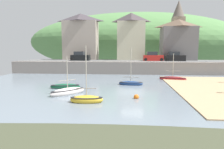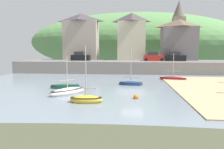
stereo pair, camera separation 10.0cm
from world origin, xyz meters
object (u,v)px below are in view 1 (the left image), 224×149
object	(u,v)px
waterfront_building_right	(178,39)
sailboat_far_left	(131,83)
motorboat_with_cabin	(68,92)
sailboat_tall_mast	(65,86)
waterfront_building_left	(81,36)
parked_car_near_slipway	(80,57)
mooring_buoy	(136,97)
church_with_spire	(178,29)
waterfront_building_centre	(131,36)
parked_car_end_of_row	(175,57)
rowboat_small_beached	(87,99)
sailboat_white_hull	(173,78)
parked_car_by_wall	(153,57)

from	to	relation	value
waterfront_building_right	sailboat_far_left	xyz separation A→B (m)	(-10.86, -20.50, -6.84)
motorboat_with_cabin	sailboat_tall_mast	world-z (taller)	motorboat_with_cabin
waterfront_building_left	waterfront_building_right	size ratio (longest dim) A/B	1.17
sailboat_tall_mast	parked_car_near_slipway	size ratio (longest dim) A/B	0.92
waterfront_building_right	waterfront_building_left	bearing A→B (deg)	180.00
waterfront_building_left	mooring_buoy	bearing A→B (deg)	-66.54
waterfront_building_left	church_with_spire	xyz separation A→B (m)	(23.47, 4.00, 1.91)
waterfront_building_centre	motorboat_with_cabin	distance (m)	28.97
motorboat_with_cabin	sailboat_tall_mast	xyz separation A→B (m)	(-1.42, 3.55, -0.09)
sailboat_tall_mast	parked_car_end_of_row	bearing A→B (deg)	37.49
parked_car_end_of_row	mooring_buoy	bearing A→B (deg)	-107.40
waterfront_building_right	motorboat_with_cabin	distance (m)	33.07
motorboat_with_cabin	sailboat_far_left	world-z (taller)	sailboat_far_left
waterfront_building_centre	rowboat_small_beached	bearing A→B (deg)	-98.12
waterfront_building_centre	parked_car_end_of_row	bearing A→B (deg)	-26.05
rowboat_small_beached	sailboat_white_hull	distance (m)	18.25
motorboat_with_cabin	sailboat_far_left	size ratio (longest dim) A/B	0.83
waterfront_building_left	sailboat_far_left	bearing A→B (deg)	-60.11
sailboat_white_hull	waterfront_building_centre	bearing A→B (deg)	127.49
sailboat_far_left	waterfront_building_left	bearing A→B (deg)	126.28
waterfront_building_right	mooring_buoy	world-z (taller)	waterfront_building_right
parked_car_by_wall	sailboat_white_hull	bearing A→B (deg)	-81.49
sailboat_white_hull	rowboat_small_beached	bearing A→B (deg)	-112.16
waterfront_building_right	rowboat_small_beached	xyz separation A→B (m)	(-15.02, -30.14, -6.78)
sailboat_far_left	sailboat_white_hull	distance (m)	8.38
motorboat_with_cabin	mooring_buoy	xyz separation A→B (m)	(7.39, -1.21, -0.15)
sailboat_tall_mast	parked_car_near_slipway	distance (m)	19.43
church_with_spire	sailboat_white_hull	xyz separation A→B (m)	(-4.97, -19.49, -9.52)
church_with_spire	motorboat_with_cabin	xyz separation A→B (m)	(-18.59, -31.07, -9.46)
waterfront_building_centre	sailboat_white_hull	distance (m)	18.48
waterfront_building_right	sailboat_white_hull	bearing A→B (deg)	-104.95
mooring_buoy	sailboat_tall_mast	bearing A→B (deg)	151.58
parked_car_by_wall	waterfront_building_left	bearing A→B (deg)	163.37
sailboat_tall_mast	parked_car_by_wall	world-z (taller)	parked_car_by_wall
parked_car_near_slipway	mooring_buoy	xyz separation A→B (m)	(11.41, -23.78, -3.05)
parked_car_near_slipway	parked_car_by_wall	size ratio (longest dim) A/B	1.02
motorboat_with_cabin	parked_car_end_of_row	bearing A→B (deg)	7.98
parked_car_end_of_row	sailboat_tall_mast	bearing A→B (deg)	-129.86
rowboat_small_beached	parked_car_by_wall	world-z (taller)	rowboat_small_beached
sailboat_white_hull	parked_car_end_of_row	xyz separation A→B (m)	(2.62, 10.99, 2.96)
waterfront_building_centre	motorboat_with_cabin	size ratio (longest dim) A/B	2.47
waterfront_building_right	parked_car_by_wall	size ratio (longest dim) A/B	2.22
church_with_spire	mooring_buoy	bearing A→B (deg)	-109.13
waterfront_building_left	sailboat_far_left	size ratio (longest dim) A/B	2.05
parked_car_end_of_row	rowboat_small_beached	bearing A→B (deg)	-114.76
waterfront_building_centre	parked_car_end_of_row	size ratio (longest dim) A/B	2.57
rowboat_small_beached	parked_car_near_slipway	distance (m)	26.67
church_with_spire	sailboat_far_left	size ratio (longest dim) A/B	2.72
motorboat_with_cabin	sailboat_white_hull	distance (m)	17.87
waterfront_building_right	parked_car_end_of_row	distance (m)	6.13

